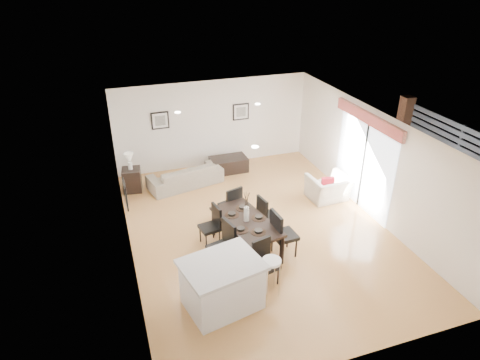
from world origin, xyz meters
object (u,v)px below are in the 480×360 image
object	(u,v)px
dining_chair_wfar	(213,223)
dining_chair_enear	(281,232)
dining_chair_efar	(266,213)
armchair	(328,188)
coffee_table	(229,164)
dining_chair_wnear	(224,243)
kitchen_island	(222,284)
bar_stool	(271,265)
sofa	(185,176)
dining_table	(246,223)
dining_chair_head	(264,259)
side_table	(132,180)
dining_chair_foot	(232,203)

from	to	relation	value
dining_chair_wfar	dining_chair_enear	distance (m)	1.58
dining_chair_efar	armchair	bearing A→B (deg)	-75.73
dining_chair_wfar	coffee_table	distance (m)	3.78
dining_chair_wnear	dining_chair_efar	distance (m)	1.55
dining_chair_wfar	kitchen_island	world-z (taller)	kitchen_island
dining_chair_wfar	kitchen_island	distance (m)	2.04
bar_stool	armchair	bearing A→B (deg)	45.60
armchair	dining_chair_efar	bearing A→B (deg)	21.08
kitchen_island	bar_stool	distance (m)	1.00
coffee_table	bar_stool	bearing A→B (deg)	-99.36
dining_chair_enear	dining_chair_efar	bearing A→B (deg)	-5.02
dining_chair_wnear	dining_chair_enear	distance (m)	1.27
sofa	dining_table	xyz separation A→B (m)	(0.65, -3.44, 0.37)
dining_chair_head	side_table	distance (m)	5.20
dining_chair_head	dining_chair_foot	distance (m)	2.26
dining_chair_efar	bar_stool	world-z (taller)	dining_chair_efar
dining_chair_foot	armchair	bearing A→B (deg)	168.34
dining_chair_wnear	dining_chair_foot	world-z (taller)	dining_chair_wnear
coffee_table	dining_chair_head	bearing A→B (deg)	-99.90
sofa	dining_table	bearing A→B (deg)	87.97
side_table	coffee_table	bearing A→B (deg)	6.32
sofa	dining_chair_efar	size ratio (longest dim) A/B	2.16
dining_chair_efar	dining_chair_foot	distance (m)	0.92
kitchen_island	coffee_table	bearing A→B (deg)	59.45
dining_chair_efar	dining_chair_head	distance (m)	1.70
dining_chair_enear	kitchen_island	distance (m)	1.97
armchair	side_table	bearing A→B (deg)	-26.51
dining_chair_foot	side_table	distance (m)	3.31
dining_chair_efar	dining_chair_foot	world-z (taller)	dining_chair_foot
armchair	dining_chair_enear	size ratio (longest dim) A/B	0.94
dining_chair_wnear	side_table	bearing A→B (deg)	-174.61
dining_chair_wfar	dining_chair_efar	bearing A→B (deg)	78.67
dining_chair_wfar	dining_chair_enear	xyz separation A→B (m)	(1.28, -0.93, 0.09)
sofa	side_table	xyz separation A→B (m)	(-1.48, 0.18, 0.02)
dining_table	bar_stool	xyz separation A→B (m)	(-0.04, -1.54, 0.02)
dining_table	armchair	bearing A→B (deg)	14.74
dining_chair_foot	bar_stool	bearing A→B (deg)	71.16
bar_stool	sofa	bearing A→B (deg)	97.09
dining_chair_enear	kitchen_island	bearing A→B (deg)	118.88
dining_chair_enear	dining_chair_efar	world-z (taller)	dining_chair_enear
sofa	dining_chair_enear	distance (m)	4.12
dining_chair_enear	bar_stool	bearing A→B (deg)	143.99
sofa	kitchen_island	bearing A→B (deg)	73.02
kitchen_island	side_table	bearing A→B (deg)	90.16
bar_stool	dining_chair_wfar	bearing A→B (deg)	106.93
sofa	armchair	size ratio (longest dim) A/B	2.04
dining_chair_efar	bar_stool	distance (m)	2.10
dining_table	dining_chair_wnear	xyz separation A→B (m)	(-0.64, -0.43, -0.08)
dining_chair_enear	side_table	world-z (taller)	dining_chair_enear
coffee_table	dining_chair_wfar	bearing A→B (deg)	-113.32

